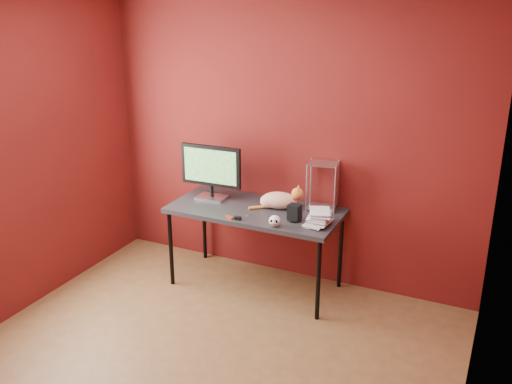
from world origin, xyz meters
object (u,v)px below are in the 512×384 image
at_px(monitor, 211,169).
at_px(skull_mug, 275,221).
at_px(book_stack, 313,146).
at_px(speaker, 294,213).
at_px(desk, 255,214).
at_px(cat, 279,200).

distance_m(monitor, skull_mug, 0.89).
bearing_deg(book_stack, skull_mug, -140.26).
height_order(speaker, book_stack, book_stack).
relative_size(desk, book_stack, 1.15).
height_order(monitor, book_stack, book_stack).
xyz_separation_m(desk, speaker, (0.41, -0.11, 0.11)).
bearing_deg(book_stack, cat, 151.40).
height_order(monitor, speaker, monitor).
bearing_deg(speaker, book_stack, 9.72).
distance_m(desk, skull_mug, 0.44).
xyz_separation_m(monitor, speaker, (0.88, -0.17, -0.21)).
relative_size(desk, cat, 3.42).
distance_m(speaker, book_stack, 0.60).
xyz_separation_m(monitor, book_stack, (1.01, -0.16, 0.37)).
relative_size(desk, monitor, 2.60).
xyz_separation_m(monitor, cat, (0.66, 0.03, -0.20)).
xyz_separation_m(speaker, book_stack, (0.13, 0.01, 0.59)).
height_order(cat, speaker, cat).
distance_m(desk, cat, 0.25).
relative_size(monitor, speaker, 4.15).
bearing_deg(monitor, speaker, -13.13).
bearing_deg(skull_mug, desk, 122.95).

